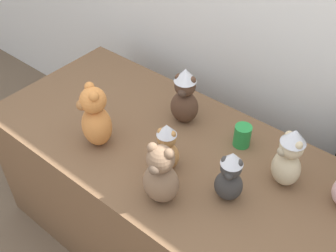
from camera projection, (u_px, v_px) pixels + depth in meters
name	position (u px, v px, depth m)	size (l,w,h in m)	color
display_table	(168.00, 198.00, 2.16)	(1.82, 0.86, 0.80)	brown
teddy_bear_charcoal	(230.00, 177.00, 1.58)	(0.14, 0.13, 0.26)	#383533
teddy_bear_sand	(289.00, 158.00, 1.63)	(0.17, 0.16, 0.29)	#CCB78E
teddy_bear_cocoa	(185.00, 97.00, 1.93)	(0.17, 0.16, 0.31)	#4C3323
teddy_bear_ginger	(95.00, 118.00, 1.82)	(0.21, 0.20, 0.32)	#D17F3D
teddy_bear_mocha	(161.00, 176.00, 1.57)	(0.17, 0.15, 0.29)	#7F6047
teddy_bear_caramel	(167.00, 147.00, 1.71)	(0.14, 0.13, 0.25)	#B27A42
party_cup_green	(242.00, 136.00, 1.86)	(0.08, 0.08, 0.11)	#238C3D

